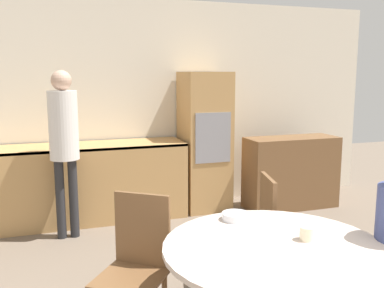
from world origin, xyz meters
name	(u,v)px	position (x,y,z in m)	size (l,w,h in m)	color
wall_back	(141,106)	(0.00, 4.71, 1.30)	(6.45, 0.05, 2.60)	silver
kitchen_counter	(64,183)	(-0.98, 4.37, 0.46)	(2.79, 0.60, 0.89)	tan
oven_unit	(205,141)	(0.73, 4.38, 0.86)	(0.56, 0.59, 1.72)	tan
sideboard	(291,172)	(1.79, 4.06, 0.45)	(1.18, 0.45, 0.91)	brown
dining_table	(274,283)	(0.03, 1.37, 0.55)	(1.23, 1.23, 0.77)	brown
chair_far_left	(137,260)	(-0.62, 1.96, 0.52)	(0.56, 0.56, 0.94)	brown
chair_far_right	(255,230)	(0.33, 2.19, 0.52)	(0.49, 0.49, 0.94)	brown
person_standing	(64,134)	(-0.97, 3.88, 1.09)	(0.29, 0.29, 1.73)	#262628
cup	(307,234)	(0.23, 1.38, 0.81)	(0.08, 0.08, 0.08)	beige
bowl_near	(235,216)	(-0.01, 1.82, 0.79)	(0.17, 0.17, 0.05)	silver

